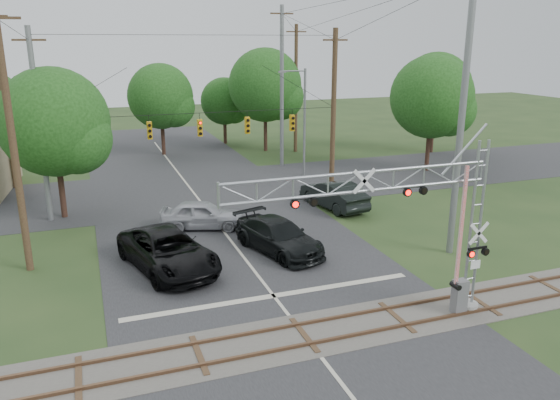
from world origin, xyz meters
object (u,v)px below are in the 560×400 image
object	(u,v)px
crossing_gantry	(408,217)
pickup_black	(168,251)
sedan_silver	(202,214)
car_dark	(279,236)
traffic_signal_span	(214,120)
streetlight	(303,117)

from	to	relation	value
crossing_gantry	pickup_black	size ratio (longest dim) A/B	1.61
sedan_silver	pickup_black	bearing A→B (deg)	170.81
crossing_gantry	sedan_silver	xyz separation A→B (m)	(-4.96, 13.79, -3.55)
crossing_gantry	car_dark	distance (m)	9.63
crossing_gantry	sedan_silver	world-z (taller)	crossing_gantry
crossing_gantry	car_dark	world-z (taller)	crossing_gantry
pickup_black	sedan_silver	distance (m)	6.10
traffic_signal_span	sedan_silver	world-z (taller)	traffic_signal_span
streetlight	traffic_signal_span	bearing A→B (deg)	-147.06
pickup_black	traffic_signal_span	bearing A→B (deg)	49.58
car_dark	sedan_silver	bearing A→B (deg)	103.36
traffic_signal_span	streetlight	world-z (taller)	traffic_signal_span
pickup_black	sedan_silver	world-z (taller)	pickup_black
car_dark	streetlight	bearing A→B (deg)	46.87
car_dark	streetlight	size ratio (longest dim) A/B	0.68
crossing_gantry	streetlight	world-z (taller)	streetlight
traffic_signal_span	pickup_black	xyz separation A→B (m)	(-4.74, -9.97, -4.74)
crossing_gantry	traffic_signal_span	distance (m)	18.65
sedan_silver	car_dark	bearing A→B (deg)	-131.29
crossing_gantry	car_dark	bearing A→B (deg)	102.92
crossing_gantry	pickup_black	world-z (taller)	crossing_gantry
traffic_signal_span	car_dark	world-z (taller)	traffic_signal_span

